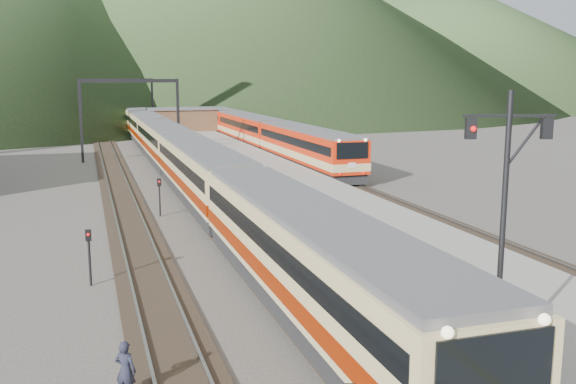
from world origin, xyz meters
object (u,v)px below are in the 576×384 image
object	(u,v)px
signal_mast	(504,202)
worker	(126,370)
main_train	(163,140)
second_train	(249,129)

from	to	relation	value
signal_mast	worker	distance (m)	10.33
main_train	worker	size ratio (longest dim) A/B	67.65
signal_mast	worker	xyz separation A→B (m)	(-8.91, 2.87, -4.39)
worker	main_train	bearing A→B (deg)	-63.51
second_train	worker	distance (m)	61.16
main_train	second_train	xyz separation A→B (m)	(11.50, 11.40, -0.05)
main_train	second_train	world-z (taller)	main_train
main_train	worker	bearing A→B (deg)	-97.81
main_train	worker	xyz separation A→B (m)	(-6.46, -47.05, -1.34)
second_train	worker	size ratio (longest dim) A/B	39.38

